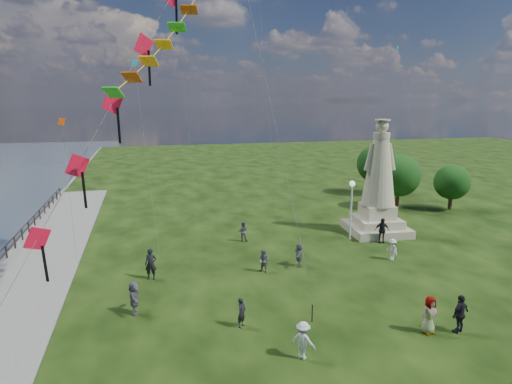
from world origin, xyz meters
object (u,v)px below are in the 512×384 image
object	(u,v)px
person_4	(429,315)
person_6	(151,264)
lamppost	(352,198)
person_9	(382,230)
person_8	(392,249)
person_0	(242,312)
person_11	(299,255)
statue	(378,191)
person_5	(134,298)
person_2	(303,340)
person_7	(243,231)
person_1	(264,261)
person_3	(460,314)

from	to	relation	value
person_4	person_6	size ratio (longest dim) A/B	0.94
lamppost	person_4	distance (m)	13.77
person_6	person_9	distance (m)	17.14
person_9	person_8	bearing A→B (deg)	-97.19
person_9	lamppost	bearing A→B (deg)	160.40
person_0	person_9	size ratio (longest dim) A/B	0.76
person_0	person_11	world-z (taller)	person_11
person_4	person_0	bearing A→B (deg)	154.02
statue	lamppost	size ratio (longest dim) A/B	1.97
person_4	person_5	distance (m)	14.18
statue	person_2	distance (m)	19.25
person_4	person_7	distance (m)	15.97
person_11	lamppost	bearing A→B (deg)	143.59
person_6	person_11	world-z (taller)	person_6
person_2	person_0	bearing A→B (deg)	-17.37
person_6	person_11	size ratio (longest dim) A/B	1.22
person_0	person_1	xyz separation A→B (m)	(2.79, 6.04, 0.02)
person_0	person_4	xyz separation A→B (m)	(8.21, -2.73, 0.16)
statue	person_3	size ratio (longest dim) A/B	4.90
person_4	person_5	bearing A→B (deg)	150.23
person_0	person_7	distance (m)	12.67
lamppost	person_0	world-z (taller)	lamppost
person_5	person_11	xyz separation A→B (m)	(10.19, 3.86, -0.08)
person_3	person_4	bearing A→B (deg)	-30.73
person_9	statue	bearing A→B (deg)	81.27
lamppost	person_2	world-z (taller)	lamppost
person_0	person_3	xyz separation A→B (m)	(9.61, -3.05, 0.20)
person_1	person_11	world-z (taller)	person_11
statue	lamppost	distance (m)	3.15
person_2	person_6	world-z (taller)	person_6
person_2	person_4	distance (m)	6.33
lamppost	person_6	xyz separation A→B (m)	(-14.98, -3.74, -2.39)
person_9	person_4	bearing A→B (deg)	-98.71
person_8	person_7	bearing A→B (deg)	-136.08
person_5	person_7	xyz separation A→B (m)	(7.82, 9.71, -0.09)
statue	lamppost	xyz separation A→B (m)	(-2.93, -1.17, -0.10)
person_5	person_9	world-z (taller)	person_9
person_5	lamppost	bearing A→B (deg)	-62.15
person_7	person_4	bearing A→B (deg)	123.27
lamppost	person_7	size ratio (longest dim) A/B	3.00
person_2	person_5	world-z (taller)	person_5
person_8	person_9	bearing A→B (deg)	150.00
person_9	person_7	bearing A→B (deg)	175.86
lamppost	person_3	bearing A→B (deg)	-95.65
statue	person_5	world-z (taller)	statue
person_4	person_11	distance (m)	9.67
lamppost	person_5	xyz separation A→B (m)	(-15.88, -7.92, -2.48)
person_6	person_7	world-z (taller)	person_6
person_0	person_1	distance (m)	6.66
lamppost	person_4	size ratio (longest dim) A/B	2.58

